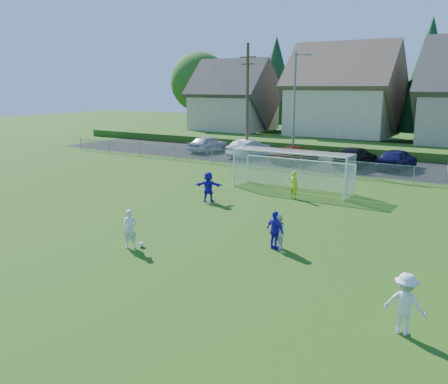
{
  "coord_description": "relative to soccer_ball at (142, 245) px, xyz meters",
  "views": [
    {
      "loc": [
        11.76,
        -10.65,
        6.38
      ],
      "look_at": [
        0.0,
        8.0,
        1.4
      ],
      "focal_mm": 38.0,
      "sensor_mm": 36.0,
      "label": 1
    }
  ],
  "objects": [
    {
      "name": "ground",
      "position": [
        0.72,
        -2.91,
        -0.11
      ],
      "size": [
        160.0,
        160.0,
        0.0
      ],
      "primitive_type": "plane",
      "color": "#193D0C",
      "rests_on": "ground"
    },
    {
      "name": "asphalt_lot",
      "position": [
        0.72,
        24.59,
        -0.1
      ],
      "size": [
        60.0,
        60.0,
        0.0
      ],
      "primitive_type": "plane",
      "color": "black",
      "rests_on": "ground"
    },
    {
      "name": "grass_embankment",
      "position": [
        0.72,
        32.09,
        0.29
      ],
      "size": [
        70.0,
        6.0,
        0.8
      ],
      "primitive_type": "cube",
      "color": "#1E420F",
      "rests_on": "ground"
    },
    {
      "name": "soccer_ball",
      "position": [
        0.0,
        0.0,
        0.0
      ],
      "size": [
        0.22,
        0.22,
        0.22
      ],
      "primitive_type": "sphere",
      "color": "white",
      "rests_on": "ground"
    },
    {
      "name": "player_white_a",
      "position": [
        -0.3,
        -0.31,
        0.68
      ],
      "size": [
        0.69,
        0.63,
        1.58
      ],
      "primitive_type": "imported",
      "rotation": [
        0.0,
        0.0,
        0.55
      ],
      "color": "silver",
      "rests_on": "ground"
    },
    {
      "name": "player_white_b",
      "position": [
        4.74,
        2.7,
        0.61
      ],
      "size": [
        0.87,
        0.89,
        1.45
      ],
      "primitive_type": "imported",
      "rotation": [
        0.0,
        0.0,
        -0.89
      ],
      "color": "silver",
      "rests_on": "ground"
    },
    {
      "name": "player_white_c",
      "position": [
        10.41,
        -1.45,
        0.73
      ],
      "size": [
        1.13,
        0.7,
        1.68
      ],
      "primitive_type": "imported",
      "rotation": [
        0.0,
        0.0,
        3.07
      ],
      "color": "silver",
      "rests_on": "ground"
    },
    {
      "name": "player_blue_a",
      "position": [
        4.64,
        2.65,
        0.67
      ],
      "size": [
        0.99,
        0.69,
        1.56
      ],
      "primitive_type": "imported",
      "rotation": [
        0.0,
        0.0,
        2.77
      ],
      "color": "#2613B7",
      "rests_on": "ground"
    },
    {
      "name": "player_blue_b",
      "position": [
        -2.04,
        7.82,
        0.74
      ],
      "size": [
        1.65,
        1.04,
        1.7
      ],
      "primitive_type": "imported",
      "rotation": [
        0.0,
        0.0,
        3.51
      ],
      "color": "#2613B7",
      "rests_on": "ground"
    },
    {
      "name": "goalkeeper",
      "position": [
        1.7,
        11.06,
        0.68
      ],
      "size": [
        0.65,
        0.5,
        1.58
      ],
      "primitive_type": "imported",
      "rotation": [
        0.0,
        0.0,
        2.91
      ],
      "color": "#C1E91B",
      "rests_on": "ground"
    },
    {
      "name": "car_a",
      "position": [
        -13.48,
        24.67,
        0.68
      ],
      "size": [
        2.27,
        4.8,
        1.59
      ],
      "primitive_type": "imported",
      "rotation": [
        0.0,
        0.0,
        3.05
      ],
      "color": "#B6B8BF",
      "rests_on": "ground"
    },
    {
      "name": "car_b",
      "position": [
        -8.41,
        23.83,
        0.67
      ],
      "size": [
        2.25,
        4.93,
        1.57
      ],
      "primitive_type": "imported",
      "rotation": [
        0.0,
        0.0,
        3.01
      ],
      "color": "silver",
      "rests_on": "ground"
    },
    {
      "name": "car_c",
      "position": [
        -3.56,
        23.35,
        0.6
      ],
      "size": [
        3.03,
        5.39,
        1.42
      ],
      "primitive_type": "imported",
      "rotation": [
        0.0,
        0.0,
        3.01
      ],
      "color": "#591C0A",
      "rests_on": "ground"
    },
    {
      "name": "car_d",
      "position": [
        1.31,
        23.84,
        0.67
      ],
      "size": [
        2.57,
        5.51,
        1.56
      ],
      "primitive_type": "imported",
      "rotation": [
        0.0,
        0.0,
        3.07
      ],
      "color": "black",
      "rests_on": "ground"
    },
    {
      "name": "car_e",
      "position": [
        4.44,
        24.31,
        0.7
      ],
      "size": [
        2.55,
        4.98,
        1.62
      ],
      "primitive_type": "imported",
      "rotation": [
        0.0,
        0.0,
        3.0
      ],
      "color": "#121240",
      "rests_on": "ground"
    },
    {
      "name": "soccer_goal",
      "position": [
        0.72,
        13.14,
        1.52
      ],
      "size": [
        7.42,
        1.9,
        2.5
      ],
      "color": "white",
      "rests_on": "ground"
    },
    {
      "name": "chainlink_fence",
      "position": [
        0.72,
        19.09,
        0.52
      ],
      "size": [
        52.06,
        0.06,
        1.2
      ],
      "color": "gray",
      "rests_on": "ground"
    },
    {
      "name": "streetlight",
      "position": [
        -3.73,
        23.09,
        4.73
      ],
      "size": [
        1.38,
        0.18,
        9.0
      ],
      "color": "slate",
      "rests_on": "ground"
    },
    {
      "name": "utility_pole",
      "position": [
        -8.78,
        24.09,
        5.04
      ],
      "size": [
        1.6,
        0.26,
        10.0
      ],
      "color": "#473321",
      "rests_on": "ground"
    },
    {
      "name": "houses_row",
      "position": [
        2.69,
        39.55,
        7.22
      ],
      "size": [
        53.9,
        11.45,
        13.27
      ],
      "color": "tan",
      "rests_on": "ground"
    },
    {
      "name": "tree_row",
      "position": [
        1.76,
        45.82,
        6.8
      ],
      "size": [
        65.98,
        12.36,
        13.8
      ],
      "color": "#382616",
      "rests_on": "ground"
    }
  ]
}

